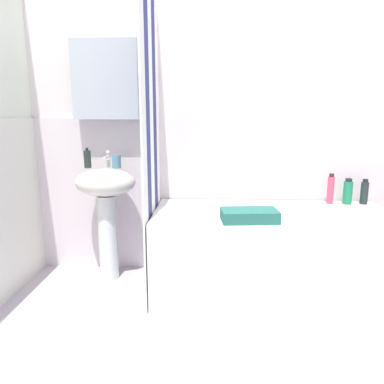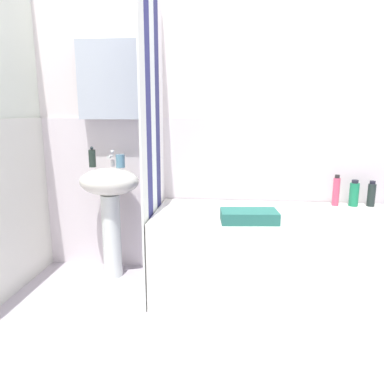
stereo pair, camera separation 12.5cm
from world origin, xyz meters
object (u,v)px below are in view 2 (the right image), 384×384
object	(u,v)px
toothbrush_cup	(120,161)
conditioner_bottle	(336,191)
towel_folded	(249,216)
sink	(110,198)
soap_dispenser	(92,158)
lotion_bottle	(371,194)
bathtub	(273,254)
shampoo_bottle	(354,194)

from	to	relation	value
toothbrush_cup	conditioner_bottle	world-z (taller)	toothbrush_cup
toothbrush_cup	towel_folded	distance (m)	1.06
toothbrush_cup	sink	bearing A→B (deg)	-148.82
conditioner_bottle	towel_folded	distance (m)	0.81
soap_dispenser	lotion_bottle	distance (m)	2.05
conditioner_bottle	soap_dispenser	bearing A→B (deg)	-178.23
lotion_bottle	conditioner_bottle	world-z (taller)	conditioner_bottle
soap_dispenser	towel_folded	distance (m)	1.26
sink	bathtub	world-z (taller)	sink
bathtub	soap_dispenser	bearing A→B (deg)	171.06
soap_dispenser	bathtub	xyz separation A→B (m)	(1.33, -0.21, -0.62)
sink	toothbrush_cup	distance (m)	0.29
bathtub	towel_folded	size ratio (longest dim) A/B	4.67
bathtub	conditioner_bottle	distance (m)	0.66
shampoo_bottle	lotion_bottle	bearing A→B (deg)	3.03
toothbrush_cup	conditioner_bottle	bearing A→B (deg)	2.01
toothbrush_cup	shampoo_bottle	world-z (taller)	toothbrush_cup
soap_dispenser	bathtub	world-z (taller)	soap_dispenser
lotion_bottle	shampoo_bottle	world-z (taller)	shampoo_bottle
soap_dispenser	lotion_bottle	xyz separation A→B (m)	(2.03, 0.06, -0.24)
conditioner_bottle	towel_folded	xyz separation A→B (m)	(-0.64, -0.49, -0.07)
bathtub	lotion_bottle	size ratio (longest dim) A/B	8.69
sink	towel_folded	world-z (taller)	sink
toothbrush_cup	bathtub	bearing A→B (deg)	-10.63
sink	towel_folded	distance (m)	1.08
sink	conditioner_bottle	xyz separation A→B (m)	(1.65, 0.10, 0.07)
lotion_bottle	towel_folded	bearing A→B (deg)	-151.00
sink	toothbrush_cup	bearing A→B (deg)	31.18
bathtub	towel_folded	xyz separation A→B (m)	(-0.18, -0.22, 0.33)
conditioner_bottle	toothbrush_cup	bearing A→B (deg)	-177.99
soap_dispenser	lotion_bottle	size ratio (longest dim) A/B	0.82
toothbrush_cup	towel_folded	xyz separation A→B (m)	(0.93, -0.43, -0.27)
toothbrush_cup	lotion_bottle	xyz separation A→B (m)	(1.82, 0.06, -0.22)
conditioner_bottle	bathtub	bearing A→B (deg)	-150.05
lotion_bottle	toothbrush_cup	bearing A→B (deg)	-178.14
shampoo_bottle	conditioner_bottle	distance (m)	0.13
bathtub	lotion_bottle	xyz separation A→B (m)	(0.71, 0.27, 0.38)
sink	soap_dispenser	world-z (taller)	soap_dispenser
shampoo_bottle	towel_folded	size ratio (longest dim) A/B	0.55
toothbrush_cup	lotion_bottle	world-z (taller)	toothbrush_cup
shampoo_bottle	conditioner_bottle	size ratio (longest dim) A/B	0.85
sink	bathtub	xyz separation A→B (m)	(1.19, -0.16, -0.33)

